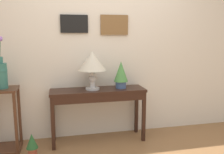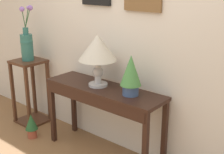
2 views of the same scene
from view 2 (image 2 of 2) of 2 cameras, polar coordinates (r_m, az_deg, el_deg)
back_wall_with_art at (r=2.98m, az=3.82°, el=11.07°), size 9.00×0.13×2.80m
console_table at (r=3.01m, az=-1.85°, el=-3.94°), size 1.28×0.38×0.74m
table_lamp at (r=2.94m, az=-2.69°, el=5.06°), size 0.37×0.37×0.51m
potted_plant_on_console at (r=2.74m, az=3.51°, el=0.62°), size 0.19×0.19×0.37m
pedestal_stand_left at (r=3.95m, az=-14.82°, el=-2.66°), size 0.35×0.35×0.81m
flower_vase_tall at (r=3.79m, az=-15.53°, el=6.08°), size 0.15×0.21×0.64m
potted_plant_floor at (r=3.65m, az=-14.72°, el=-8.58°), size 0.14×0.14×0.29m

